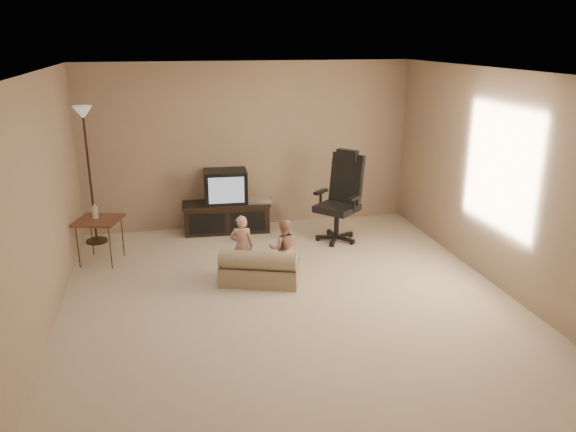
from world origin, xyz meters
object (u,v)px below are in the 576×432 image
Objects in this scene: office_chair at (340,209)px; toddler_left at (242,246)px; floor_lamp at (86,145)px; child_sofa at (260,269)px; tv_stand at (227,206)px; toddler_right at (283,248)px; side_table at (98,220)px.

office_chair reaches higher than toddler_left.
floor_lamp reaches higher than child_sofa.
tv_stand reaches higher than toddler_right.
toddler_right is at bearing -85.12° from office_chair.
tv_stand is 1.68× the size of side_table.
toddler_right is (0.32, 0.14, 0.19)m from child_sofa.
office_chair is 1.91m from child_sofa.
floor_lamp is 1.87× the size of child_sofa.
office_chair is 1.25× the size of child_sofa.
tv_stand is 1.72m from office_chair.
side_table is at bearing -150.86° from tv_stand.
toddler_right is (0.50, -0.11, -0.03)m from toddler_left.
side_table is at bearing -16.25° from toddler_right.
toddler_left is (1.89, -1.66, -1.02)m from floor_lamp.
toddler_right is (2.24, -0.98, -0.20)m from side_table.
floor_lamp reaches higher than tv_stand.
child_sofa is (-1.40, -1.27, -0.29)m from office_chair.
child_sofa is at bearing -42.87° from floor_lamp.
floor_lamp is at bearing -29.19° from toddler_right.
toddler_left is 0.51m from toddler_right.
tv_stand is at bearing 2.20° from floor_lamp.
toddler_right is (0.48, -1.85, -0.02)m from tv_stand.
side_table is 1.01× the size of toddler_left.
office_chair is (1.56, -0.72, 0.08)m from tv_stand.
toddler_left is (1.74, -0.87, -0.18)m from side_table.
side_table is (-1.76, -0.86, 0.18)m from tv_stand.
floor_lamp is (-1.90, -0.07, 1.03)m from tv_stand.
office_chair is 1.65× the size of toddler_left.
tv_stand is 1.69× the size of toddler_left.
floor_lamp reaches higher than side_table.
side_table reaches higher than toddler_right.
toddler_right is at bearing 176.73° from toddler_left.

